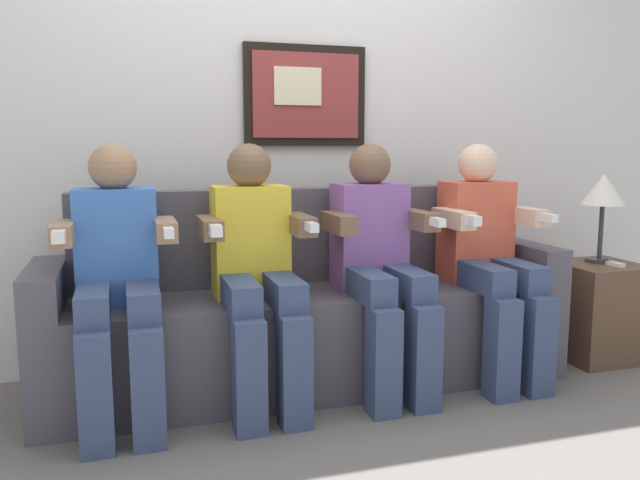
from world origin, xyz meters
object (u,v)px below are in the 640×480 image
Objects in this scene: couch at (309,317)px; person_right_center at (379,258)px; table_lamp at (603,193)px; person_leftmost at (117,273)px; person_rightmost at (488,252)px; person_left_center at (256,265)px; spare_remote_on_table at (613,264)px; side_table_right at (597,311)px.

couch is 0.44m from person_right_center.
couch is at bearing 177.37° from table_lamp.
person_leftmost is 1.00× the size of person_right_center.
person_leftmost and person_rightmost have the same top height.
person_leftmost and person_right_center have the same top height.
person_right_center is at bearing 179.95° from person_rightmost.
table_lamp is (2.39, 0.10, 0.25)m from person_leftmost.
person_left_center is 1.00× the size of person_rightmost.
person_leftmost is at bearing 179.87° from spare_remote_on_table.
person_left_center is 1.00× the size of person_right_center.
person_rightmost is 2.22× the size of side_table_right.
spare_remote_on_table is at bearing -0.13° from person_leftmost.
person_right_center is 1.28m from spare_remote_on_table.
person_right_center is at bearing 179.74° from spare_remote_on_table.
person_rightmost is at bearing -11.44° from couch.
person_leftmost and person_left_center have the same top height.
person_rightmost reaches higher than table_lamp.
couch is at bearing 31.26° from person_left_center.
side_table_right is at bearing 1.94° from person_left_center.
couch is at bearing 11.44° from person_leftmost.
spare_remote_on_table is (1.28, -0.01, -0.10)m from person_right_center.
person_right_center reaches higher than side_table_right.
person_right_center is (1.11, 0.00, -0.00)m from person_leftmost.
side_table_right is (1.53, -0.11, -0.06)m from couch.
person_right_center is (0.28, -0.17, 0.29)m from couch.
spare_remote_on_table is (1.83, -0.01, -0.10)m from person_left_center.
person_leftmost is 2.22× the size of side_table_right.
couch is 18.23× the size of spare_remote_on_table.
person_rightmost is 0.79m from side_table_right.
person_left_center reaches higher than table_lamp.
couch is 0.44m from person_left_center.
side_table_right is 0.27m from spare_remote_on_table.
table_lamp is at bearing 3.03° from person_left_center.
person_leftmost is 1.67m from person_rightmost.
person_rightmost is 0.73m from spare_remote_on_table.
person_left_center is 1.84m from spare_remote_on_table.
person_rightmost is at bearing 179.58° from spare_remote_on_table.
person_left_center is 2.41× the size of table_lamp.
couch reaches higher than spare_remote_on_table.
person_leftmost is at bearing 180.00° from person_rightmost.
person_leftmost is at bearing -178.51° from side_table_right.
person_right_center is 8.54× the size of spare_remote_on_table.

